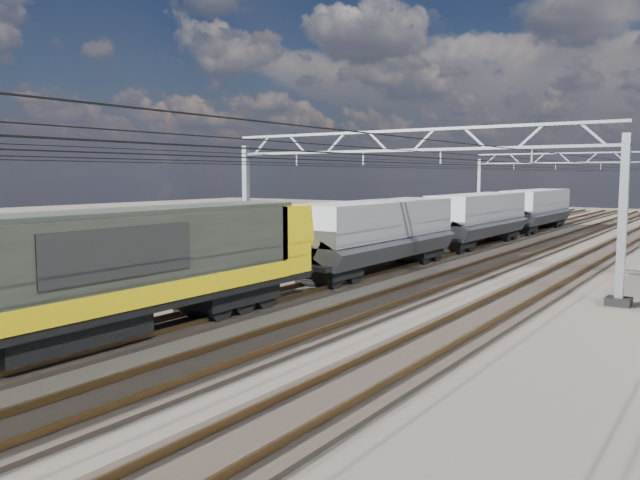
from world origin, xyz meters
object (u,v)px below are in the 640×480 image
Objects in this scene: catenary_gantry_mid at (400,199)px; locomotive at (61,274)px; hopper_wagon_mid at (478,215)px; hopper_wagon_third at (536,207)px; catenary_gantry_far at (577,187)px; hopper_wagon_lead at (378,230)px.

locomotive is at bearing -97.03° from catenary_gantry_mid.
hopper_wagon_third is (0.00, 14.20, 0.00)m from hopper_wagon_mid.
catenary_gantry_far is at bearing 84.38° from hopper_wagon_mid.
catenary_gantry_mid is 1.53× the size of hopper_wagon_lead.
hopper_wagon_lead is 1.00× the size of hopper_wagon_mid.
catenary_gantry_far is 1.53× the size of hopper_wagon_third.
hopper_wagon_third is (-2.00, 29.89, -1.67)m from catenary_gantry_mid.
locomotive is (-2.00, -16.21, -1.58)m from catenary_gantry_mid.
locomotive is at bearing -90.00° from hopper_wagon_mid.
hopper_wagon_third is at bearing 93.83° from catenary_gantry_mid.
catenary_gantry_far is 1.53× the size of hopper_wagon_lead.
catenary_gantry_mid is at bearing -90.00° from catenary_gantry_far.
hopper_wagon_mid is 1.00× the size of hopper_wagon_third.
catenary_gantry_mid reaches higher than hopper_wagon_third.
locomotive reaches higher than hopper_wagon_third.
catenary_gantry_far is 20.48m from hopper_wagon_mid.
hopper_wagon_mid is (0.00, 14.20, 0.00)m from hopper_wagon_lead.
catenary_gantry_mid and catenary_gantry_far have the same top height.
catenary_gantry_mid is 3.00m from hopper_wagon_lead.
hopper_wagon_mid is at bearing -90.00° from hopper_wagon_third.
hopper_wagon_lead is (-0.00, 17.70, -0.09)m from locomotive.
locomotive is 31.90m from hopper_wagon_mid.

